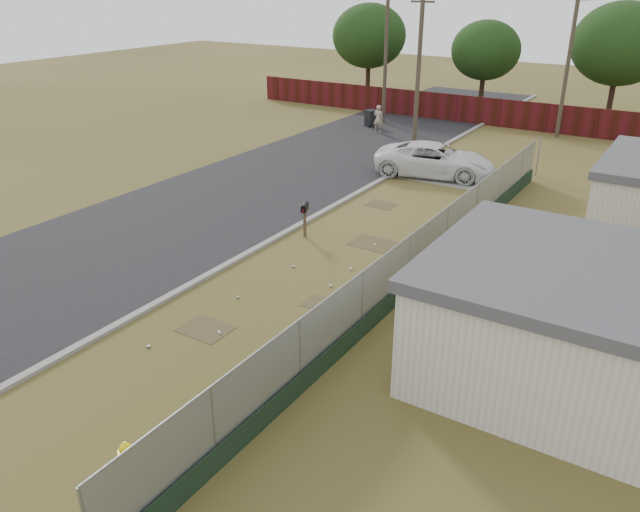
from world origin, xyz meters
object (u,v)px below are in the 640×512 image
Objects in this scene: pedestrian at (378,119)px; trash_bin at (371,118)px; fire_hydrant at (127,462)px; pickup_truck at (435,160)px; mailbox at (305,210)px.

pedestrian is 1.79m from trash_bin.
pickup_truck is at bearing 97.67° from fire_hydrant.
pickup_truck is at bearing -45.96° from trash_bin.
fire_hydrant is at bearing -70.33° from trash_bin.
pedestrian is at bearing 108.38° from fire_hydrant.
mailbox is 1.25× the size of trash_bin.
pickup_truck is (-3.02, 22.43, 0.38)m from fire_hydrant.
pickup_truck reaches higher than fire_hydrant.
trash_bin is at bearing 109.67° from fire_hydrant.
pedestrian reaches higher than trash_bin.
pickup_truck is at bearing 131.14° from pedestrian.
pedestrian reaches higher than mailbox.
pedestrian reaches higher than pickup_truck.
trash_bin is (-10.95, 30.63, 0.13)m from fire_hydrant.
pickup_truck is at bearing 84.21° from mailbox.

